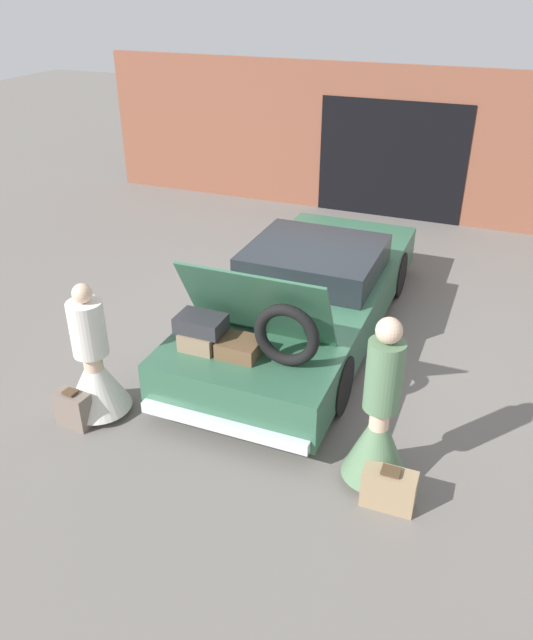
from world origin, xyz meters
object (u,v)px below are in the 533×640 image
Objects in this scene: person_left at (94,370)px; person_right at (378,427)px; suitcase_beside_left_person at (73,409)px; car at (306,296)px; suitcase_beside_right_person at (389,489)px.

person_right is at bearing 97.09° from person_left.
person_left reaches higher than suitcase_beside_left_person.
car is at bearing 154.08° from person_left.
car is 10.63× the size of suitcase_beside_right_person.
car is 3.22m from suitcase_beside_left_person.
person_right is 4.08× the size of suitcase_beside_left_person.
suitcase_beside_left_person is at bearing 111.34° from person_right.
car is 3.28× the size of person_left.
suitcase_beside_left_person is at bearing -178.21° from suitcase_beside_right_person.
person_right reaches higher than car.
suitcase_beside_right_person is (3.22, -0.18, -0.35)m from person_left.
car is 2.91× the size of person_right.
suitcase_beside_left_person is 0.89× the size of suitcase_beside_right_person.
suitcase_beside_left_person reaches higher than suitcase_beside_right_person.
person_right is 0.55m from suitcase_beside_right_person.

